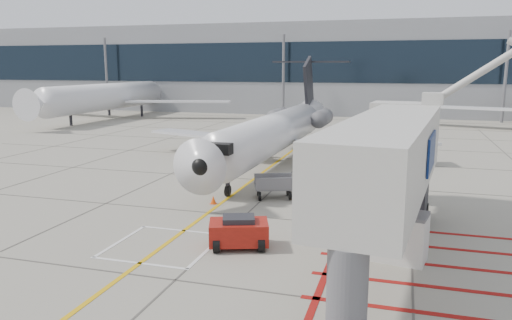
% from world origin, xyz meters
% --- Properties ---
extents(ground_plane, '(260.00, 260.00, 0.00)m').
position_xyz_m(ground_plane, '(0.00, 0.00, 0.00)').
color(ground_plane, '#9F9989').
rests_on(ground_plane, ground).
extents(regional_jet, '(25.36, 31.66, 8.16)m').
position_xyz_m(regional_jet, '(-1.96, 14.70, 4.08)').
color(regional_jet, silver).
rests_on(regional_jet, ground_plane).
extents(jet_bridge, '(10.79, 19.39, 7.41)m').
position_xyz_m(jet_bridge, '(6.94, -0.43, 3.71)').
color(jet_bridge, beige).
rests_on(jet_bridge, ground_plane).
extents(pushback_tug, '(2.77, 2.21, 1.40)m').
position_xyz_m(pushback_tug, '(1.11, -0.27, 0.70)').
color(pushback_tug, '#9C170F').
rests_on(pushback_tug, ground_plane).
extents(baggage_cart, '(2.52, 2.05, 1.37)m').
position_xyz_m(baggage_cart, '(0.54, 7.78, 0.69)').
color(baggage_cart, '#5D5D63').
rests_on(baggage_cart, ground_plane).
extents(ground_power_unit, '(2.61, 1.83, 1.89)m').
position_xyz_m(ground_power_unit, '(7.30, 0.26, 0.95)').
color(ground_power_unit, silver).
rests_on(ground_power_unit, ground_plane).
extents(cone_nose, '(0.33, 0.33, 0.45)m').
position_xyz_m(cone_nose, '(-2.33, 5.64, 0.23)').
color(cone_nose, '#F94E0D').
rests_on(cone_nose, ground_plane).
extents(cone_side, '(0.38, 0.38, 0.53)m').
position_xyz_m(cone_side, '(3.79, 7.97, 0.27)').
color(cone_side, '#E2520B').
rests_on(cone_side, ground_plane).
extents(terminal_building, '(180.00, 28.00, 14.00)m').
position_xyz_m(terminal_building, '(10.00, 70.00, 7.00)').
color(terminal_building, gray).
rests_on(terminal_building, ground_plane).
extents(terminal_glass_band, '(180.00, 0.10, 6.00)m').
position_xyz_m(terminal_glass_band, '(10.00, 55.95, 8.00)').
color(terminal_glass_band, black).
rests_on(terminal_glass_band, ground_plane).
extents(bg_aircraft_b, '(33.48, 37.20, 11.16)m').
position_xyz_m(bg_aircraft_b, '(-33.08, 46.00, 5.58)').
color(bg_aircraft_b, silver).
rests_on(bg_aircraft_b, ground_plane).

